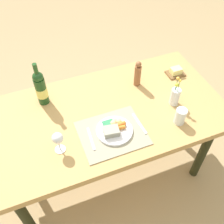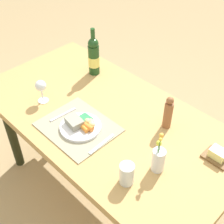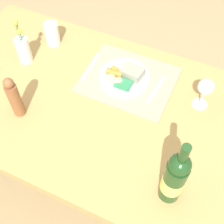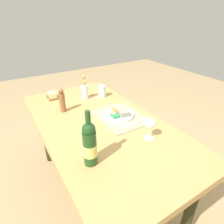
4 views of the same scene
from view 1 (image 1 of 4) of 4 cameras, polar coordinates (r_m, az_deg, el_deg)
ground_plane at (r=2.36m, az=-0.96°, el=-12.38°), size 8.00×8.00×0.00m
dining_table at (r=1.80m, az=-1.23°, el=-1.83°), size 1.59×0.84×0.76m
placemat at (r=1.63m, az=0.01°, el=-4.56°), size 0.40×0.33×0.01m
dinner_plate at (r=1.62m, az=0.44°, el=-3.77°), size 0.23×0.23×0.06m
fork at (r=1.60m, az=-4.55°, el=-5.77°), size 0.03×0.17×0.00m
knife at (r=1.68m, az=5.91°, el=-2.48°), size 0.03×0.18×0.00m
water_tumbler at (r=1.70m, az=14.50°, el=-1.04°), size 0.07×0.07×0.11m
flower_vase at (r=1.80m, az=13.47°, el=3.42°), size 0.06×0.06×0.23m
pepper_mill at (r=1.88m, az=5.56°, el=8.18°), size 0.05×0.05×0.20m
butter_dish at (r=2.06m, az=13.57°, el=8.42°), size 0.13×0.10×0.06m
wine_bottle at (r=1.78m, az=-15.13°, el=5.02°), size 0.07×0.07×0.32m
wine_glass at (r=1.50m, az=-11.65°, el=-5.70°), size 0.07×0.07×0.15m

